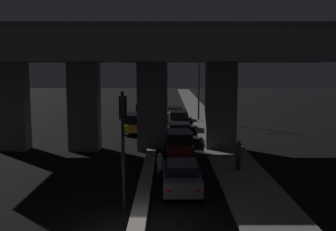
{
  "coord_description": "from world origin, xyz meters",
  "views": [
    {
      "loc": [
        1.12,
        -13.3,
        5.95
      ],
      "look_at": [
        1.01,
        24.41,
        1.32
      ],
      "focal_mm": 42.0,
      "sensor_mm": 36.0,
      "label": 1
    }
  ],
  "objects_px": {
    "traffic_light_left_of_median": "(124,130)",
    "car_taxi_yellow_lead_oncoming": "(136,122)",
    "car_dark_green_third": "(180,132)",
    "car_dark_green_second_oncoming": "(145,110)",
    "car_dark_green_fourth": "(179,120)",
    "motorcycle_white_filtering_near": "(161,168)",
    "pedestrian_on_sidewalk": "(240,155)",
    "car_grey_lead": "(182,176)",
    "car_taxi_yellow_fifth": "(176,113)",
    "motorcycle_red_filtering_mid": "(166,139)",
    "car_dark_red_second": "(180,144)",
    "motorcycle_black_filtering_far": "(168,122)",
    "street_lamp": "(196,82)"
  },
  "relations": [
    {
      "from": "traffic_light_left_of_median",
      "to": "car_taxi_yellow_lead_oncoming",
      "type": "distance_m",
      "value": 20.13
    },
    {
      "from": "car_dark_green_third",
      "to": "car_dark_green_second_oncoming",
      "type": "relative_size",
      "value": 0.89
    },
    {
      "from": "car_dark_green_fourth",
      "to": "motorcycle_white_filtering_near",
      "type": "relative_size",
      "value": 2.4
    },
    {
      "from": "traffic_light_left_of_median",
      "to": "pedestrian_on_sidewalk",
      "type": "xyz_separation_m",
      "value": [
        5.8,
        5.83,
        -2.35
      ]
    },
    {
      "from": "traffic_light_left_of_median",
      "to": "car_taxi_yellow_lead_oncoming",
      "type": "bearing_deg",
      "value": 93.49
    },
    {
      "from": "car_grey_lead",
      "to": "car_dark_green_fourth",
      "type": "height_order",
      "value": "car_dark_green_fourth"
    },
    {
      "from": "car_taxi_yellow_fifth",
      "to": "motorcycle_red_filtering_mid",
      "type": "xyz_separation_m",
      "value": [
        -0.98,
        -14.85,
        -0.19
      ]
    },
    {
      "from": "car_dark_red_second",
      "to": "motorcycle_white_filtering_near",
      "type": "distance_m",
      "value": 5.08
    },
    {
      "from": "car_grey_lead",
      "to": "car_taxi_yellow_fifth",
      "type": "distance_m",
      "value": 25.78
    },
    {
      "from": "motorcycle_white_filtering_near",
      "to": "car_taxi_yellow_fifth",
      "type": "bearing_deg",
      "value": -4.58
    },
    {
      "from": "motorcycle_black_filtering_far",
      "to": "traffic_light_left_of_median",
      "type": "bearing_deg",
      "value": 173.27
    },
    {
      "from": "car_dark_green_third",
      "to": "car_taxi_yellow_lead_oncoming",
      "type": "relative_size",
      "value": 0.87
    },
    {
      "from": "car_taxi_yellow_lead_oncoming",
      "to": "traffic_light_left_of_median",
      "type": "bearing_deg",
      "value": 5.63
    },
    {
      "from": "car_dark_green_fourth",
      "to": "motorcycle_black_filtering_far",
      "type": "xyz_separation_m",
      "value": [
        -1.06,
        0.6,
        -0.32
      ]
    },
    {
      "from": "motorcycle_red_filtering_mid",
      "to": "pedestrian_on_sidewalk",
      "type": "height_order",
      "value": "pedestrian_on_sidewalk"
    },
    {
      "from": "street_lamp",
      "to": "motorcycle_black_filtering_far",
      "type": "height_order",
      "value": "street_lamp"
    },
    {
      "from": "car_dark_green_fourth",
      "to": "motorcycle_red_filtering_mid",
      "type": "distance_m",
      "value": 8.16
    },
    {
      "from": "car_grey_lead",
      "to": "motorcycle_black_filtering_far",
      "type": "relative_size",
      "value": 2.27
    },
    {
      "from": "motorcycle_black_filtering_far",
      "to": "pedestrian_on_sidewalk",
      "type": "relative_size",
      "value": 1.12
    },
    {
      "from": "motorcycle_red_filtering_mid",
      "to": "car_taxi_yellow_fifth",
      "type": "bearing_deg",
      "value": -0.61
    },
    {
      "from": "traffic_light_left_of_median",
      "to": "car_dark_green_fourth",
      "type": "relative_size",
      "value": 1.09
    },
    {
      "from": "car_dark_green_third",
      "to": "car_taxi_yellow_lead_oncoming",
      "type": "bearing_deg",
      "value": 38.39
    },
    {
      "from": "car_dark_green_fourth",
      "to": "motorcycle_white_filtering_near",
      "type": "distance_m",
      "value": 16.89
    },
    {
      "from": "traffic_light_left_of_median",
      "to": "motorcycle_white_filtering_near",
      "type": "bearing_deg",
      "value": 73.49
    },
    {
      "from": "car_dark_red_second",
      "to": "car_dark_green_second_oncoming",
      "type": "distance_m",
      "value": 21.41
    },
    {
      "from": "car_dark_green_third",
      "to": "motorcycle_white_filtering_near",
      "type": "distance_m",
      "value": 10.55
    },
    {
      "from": "street_lamp",
      "to": "pedestrian_on_sidewalk",
      "type": "height_order",
      "value": "street_lamp"
    },
    {
      "from": "car_taxi_yellow_lead_oncoming",
      "to": "pedestrian_on_sidewalk",
      "type": "distance_m",
      "value": 15.75
    },
    {
      "from": "car_dark_green_second_oncoming",
      "to": "motorcycle_black_filtering_far",
      "type": "bearing_deg",
      "value": 20.63
    },
    {
      "from": "street_lamp",
      "to": "car_taxi_yellow_lead_oncoming",
      "type": "bearing_deg",
      "value": -129.63
    },
    {
      "from": "car_taxi_yellow_lead_oncoming",
      "to": "motorcycle_red_filtering_mid",
      "type": "relative_size",
      "value": 2.6
    },
    {
      "from": "motorcycle_white_filtering_near",
      "to": "car_grey_lead",
      "type": "bearing_deg",
      "value": -155.4
    },
    {
      "from": "car_dark_green_second_oncoming",
      "to": "motorcycle_red_filtering_mid",
      "type": "xyz_separation_m",
      "value": [
        2.71,
        -17.27,
        -0.27
      ]
    },
    {
      "from": "car_dark_red_second",
      "to": "pedestrian_on_sidewalk",
      "type": "height_order",
      "value": "pedestrian_on_sidewalk"
    },
    {
      "from": "motorcycle_red_filtering_mid",
      "to": "motorcycle_black_filtering_far",
      "type": "height_order",
      "value": "motorcycle_black_filtering_far"
    },
    {
      "from": "car_taxi_yellow_lead_oncoming",
      "to": "car_dark_green_fourth",
      "type": "bearing_deg",
      "value": 114.02
    },
    {
      "from": "car_taxi_yellow_fifth",
      "to": "motorcycle_black_filtering_far",
      "type": "xyz_separation_m",
      "value": [
        -0.84,
        -6.18,
        -0.16
      ]
    },
    {
      "from": "car_grey_lead",
      "to": "motorcycle_black_filtering_far",
      "type": "bearing_deg",
      "value": 1.23
    },
    {
      "from": "car_grey_lead",
      "to": "car_dark_red_second",
      "type": "relative_size",
      "value": 1.01
    },
    {
      "from": "car_taxi_yellow_lead_oncoming",
      "to": "motorcycle_white_filtering_near",
      "type": "xyz_separation_m",
      "value": [
        2.62,
        -15.21,
        -0.31
      ]
    },
    {
      "from": "street_lamp",
      "to": "car_dark_green_fourth",
      "type": "distance_m",
      "value": 6.88
    },
    {
      "from": "car_taxi_yellow_fifth",
      "to": "street_lamp",
      "type": "bearing_deg",
      "value": -118.23
    },
    {
      "from": "car_dark_green_third",
      "to": "motorcycle_red_filtering_mid",
      "type": "relative_size",
      "value": 2.26
    },
    {
      "from": "car_taxi_yellow_fifth",
      "to": "motorcycle_white_filtering_near",
      "type": "relative_size",
      "value": 2.45
    },
    {
      "from": "motorcycle_white_filtering_near",
      "to": "pedestrian_on_sidewalk",
      "type": "height_order",
      "value": "pedestrian_on_sidewalk"
    },
    {
      "from": "motorcycle_red_filtering_mid",
      "to": "pedestrian_on_sidewalk",
      "type": "xyz_separation_m",
      "value": [
        4.17,
        -7.66,
        0.47
      ]
    },
    {
      "from": "car_taxi_yellow_fifth",
      "to": "pedestrian_on_sidewalk",
      "type": "relative_size",
      "value": 2.65
    },
    {
      "from": "street_lamp",
      "to": "motorcycle_black_filtering_far",
      "type": "distance_m",
      "value": 6.96
    },
    {
      "from": "traffic_light_left_of_median",
      "to": "pedestrian_on_sidewalk",
      "type": "height_order",
      "value": "traffic_light_left_of_median"
    },
    {
      "from": "car_dark_red_second",
      "to": "car_taxi_yellow_fifth",
      "type": "bearing_deg",
      "value": -1.4
    }
  ]
}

